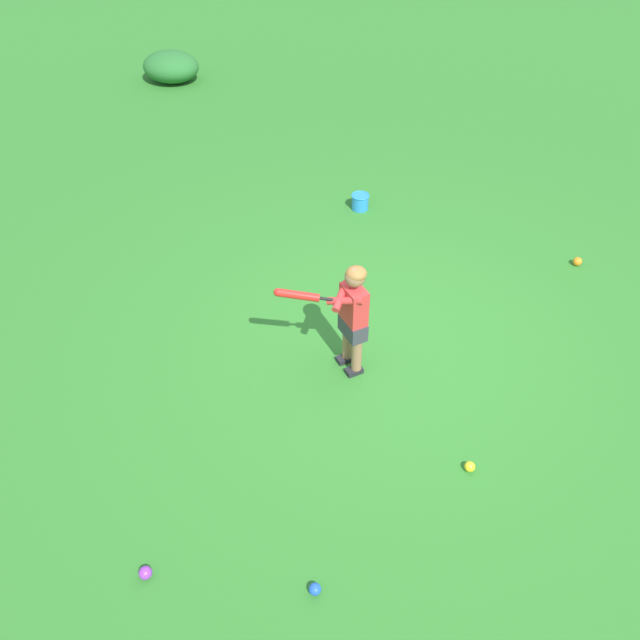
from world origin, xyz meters
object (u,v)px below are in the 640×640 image
object	(u,v)px
play_ball_center_lawn	(577,261)
toy_bucket	(360,201)
play_ball_far_right	(470,467)
play_ball_near_batter	(315,589)
play_ball_by_bucket	(145,573)
child_batter	(350,311)

from	to	relation	value
play_ball_center_lawn	toy_bucket	xyz separation A→B (m)	(0.26, 2.53, 0.05)
play_ball_far_right	toy_bucket	distance (m)	3.89
play_ball_near_batter	toy_bucket	world-z (taller)	toy_bucket
play_ball_by_bucket	toy_bucket	size ratio (longest dim) A/B	0.42
play_ball_by_bucket	toy_bucket	bearing A→B (deg)	1.90
play_ball_center_lawn	play_ball_by_bucket	bearing A→B (deg)	153.37
child_batter	play_ball_far_right	world-z (taller)	child_batter
child_batter	play_ball_far_right	distance (m)	1.56
play_ball_near_batter	toy_bucket	distance (m)	4.84
play_ball_near_batter	play_ball_far_right	bearing A→B (deg)	-29.06
play_ball_far_right	play_ball_by_bucket	bearing A→B (deg)	131.79
play_ball_near_batter	play_ball_by_bucket	xyz separation A→B (m)	(-0.30, 1.09, 0.00)
play_ball_far_right	play_ball_by_bucket	size ratio (longest dim) A/B	0.91
child_batter	play_ball_far_right	size ratio (longest dim) A/B	13.01
play_ball_by_bucket	toy_bucket	distance (m)	4.98
child_batter	play_ball_center_lawn	distance (m)	3.00
play_ball_near_batter	play_ball_far_right	distance (m)	1.53
child_batter	toy_bucket	xyz separation A→B (m)	(2.60, 0.76, -0.55)
play_ball_far_right	play_ball_center_lawn	bearing A→B (deg)	-9.77
play_ball_far_right	play_ball_by_bucket	xyz separation A→B (m)	(-1.64, 1.83, 0.00)
play_ball_by_bucket	play_ball_center_lawn	bearing A→B (deg)	-26.63
toy_bucket	play_ball_by_bucket	bearing A→B (deg)	-178.10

